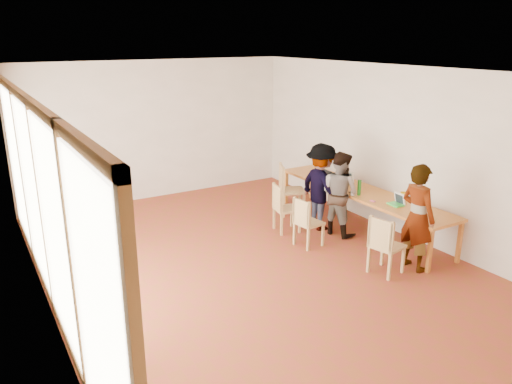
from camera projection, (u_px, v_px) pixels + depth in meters
ground at (248, 261)px, 8.05m from camera, size 8.00×8.00×0.00m
wall_back at (157, 130)px, 10.88m from camera, size 6.00×0.10×3.00m
wall_front at (477, 274)px, 4.32m from camera, size 6.00×0.10×3.00m
wall_right at (391, 149)px, 9.07m from camera, size 0.10×8.00×3.00m
window_wall at (40, 203)px, 6.16m from camera, size 0.10×8.00×3.00m
ceiling at (247, 69)px, 7.15m from camera, size 6.00×8.00×0.04m
communal_table at (361, 193)px, 9.20m from camera, size 0.80×4.00×0.75m
side_table at (53, 193)px, 9.32m from camera, size 0.90×0.90×0.75m
chair_near at (384, 240)px, 7.43m from camera, size 0.51×0.51×0.49m
chair_mid at (305, 218)px, 8.44m from camera, size 0.45×0.45×0.46m
chair_far at (282, 203)px, 9.09m from camera, size 0.49×0.49×0.48m
chair_empty at (287, 184)px, 10.00m from camera, size 0.63×0.63×0.55m
chair_spare at (92, 213)px, 8.72m from camera, size 0.53×0.53×0.43m
person_near at (417, 217)px, 7.57m from camera, size 0.40×0.61×1.68m
person_mid at (339, 193)px, 8.96m from camera, size 0.73×0.86×1.53m
person_far at (321, 187)px, 9.19m from camera, size 0.60×1.05×1.62m
laptop_near at (419, 211)px, 7.95m from camera, size 0.26×0.27×0.19m
laptop_mid at (398, 202)px, 8.39m from camera, size 0.22×0.25×0.21m
laptop_far at (346, 179)px, 9.66m from camera, size 0.29×0.31×0.22m
yellow_mug at (404, 195)px, 8.72m from camera, size 0.19×0.19×0.11m
green_bottle at (359, 188)px, 8.87m from camera, size 0.07×0.07×0.28m
clear_glass at (353, 193)px, 8.89m from camera, size 0.07×0.07×0.09m
condiment_cup at (417, 209)px, 8.09m from camera, size 0.08×0.08×0.06m
pink_phone at (373, 201)px, 8.57m from camera, size 0.05×0.10×0.01m
black_pouch at (325, 173)px, 10.17m from camera, size 0.16×0.26×0.09m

